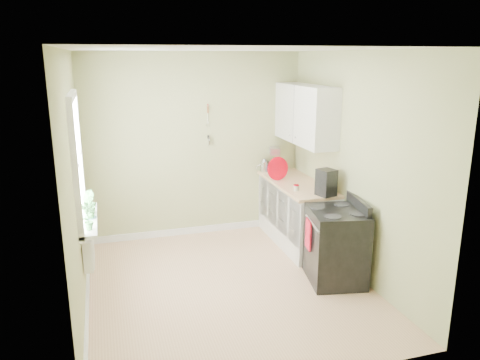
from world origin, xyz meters
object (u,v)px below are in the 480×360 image
object	(u,v)px
kettle	(264,165)
coffee_maker	(326,183)
stand_mixer	(274,159)
stove	(336,245)

from	to	relation	value
kettle	coffee_maker	distance (m)	1.46
kettle	coffee_maker	xyz separation A→B (m)	(0.33, -1.42, 0.06)
coffee_maker	stand_mixer	bearing A→B (deg)	96.16
stand_mixer	kettle	bearing A→B (deg)	-173.19
stand_mixer	kettle	size ratio (longest dim) A/B	2.08
coffee_maker	kettle	bearing A→B (deg)	103.07
stove	kettle	xyz separation A→B (m)	(-0.23, 1.94, 0.56)
stand_mixer	kettle	xyz separation A→B (m)	(-0.17, -0.02, -0.08)
kettle	stove	bearing A→B (deg)	-83.30
stove	stand_mixer	world-z (taller)	stand_mixer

